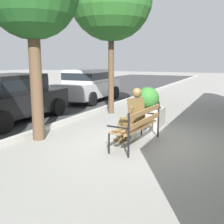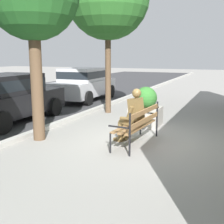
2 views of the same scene
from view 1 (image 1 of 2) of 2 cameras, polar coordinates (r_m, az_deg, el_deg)
The scene contains 7 objects.
ground_plane at distance 6.88m, azimuth 6.31°, elevation -6.19°, with size 80.00×80.00×0.00m, color gray.
curb_stone at distance 8.23m, azimuth -13.18°, elevation -3.14°, with size 60.00×0.20×0.12m, color #B2AFA8.
park_bench at distance 6.46m, azimuth 5.67°, elevation -2.32°, with size 1.83×0.67×0.95m.
bronze_statue_seated at distance 6.55m, azimuth 4.16°, elevation -1.00°, with size 0.79×0.81×1.37m.
concrete_planter at distance 8.35m, azimuth 7.45°, elevation 0.54°, with size 0.90×0.90×1.21m.
parked_car_black at distance 9.48m, azimuth -20.41°, elevation 3.08°, with size 4.16×2.04×1.56m.
parked_car_silver at distance 13.45m, azimuth -4.98°, elevation 5.82°, with size 4.16×2.04×1.56m.
Camera 1 is at (-6.24, -2.10, 2.01)m, focal length 43.62 mm.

